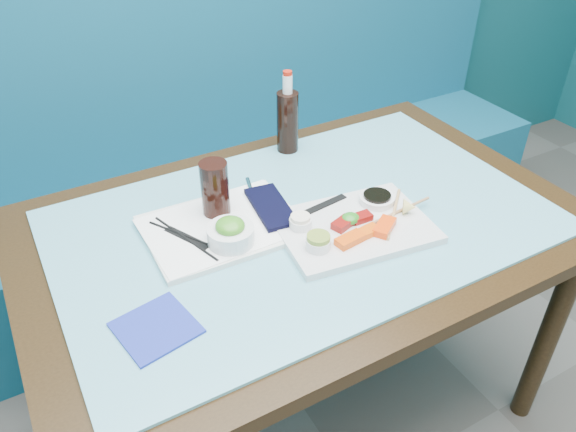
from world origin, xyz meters
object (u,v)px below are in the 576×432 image
serving_tray (222,227)px  blue_napkin (156,328)px  sashimi_plate (354,227)px  cola_glass (215,189)px  booth_bench (195,189)px  seaweed_bowl (231,235)px  dining_table (304,247)px  cola_bottle_body (288,122)px

serving_tray → blue_napkin: 0.34m
sashimi_plate → cola_glass: 0.35m
booth_bench → serving_tray: bearing=-104.2°
serving_tray → seaweed_bowl: seaweed_bowl is taller
booth_bench → blue_napkin: booth_bench is taller
booth_bench → sashimi_plate: size_ratio=8.18×
dining_table → cola_bottle_body: (0.14, 0.34, 0.18)m
booth_bench → cola_glass: 0.88m
cola_bottle_body → serving_tray: bearing=-140.8°
booth_bench → cola_glass: bearing=-104.5°
cola_glass → cola_bottle_body: cola_bottle_body is taller
cola_bottle_body → blue_napkin: (-0.59, -0.51, -0.09)m
serving_tray → seaweed_bowl: 0.08m
booth_bench → sashimi_plate: bearing=-85.0°
blue_napkin → cola_glass: bearing=48.4°
dining_table → serving_tray: 0.23m
dining_table → blue_napkin: 0.49m
serving_tray → cola_bottle_body: 0.44m
booth_bench → serving_tray: booth_bench is taller
booth_bench → dining_table: 0.89m
sashimi_plate → cola_bottle_body: bearing=89.7°
sashimi_plate → cola_glass: bearing=148.6°
booth_bench → blue_napkin: (-0.45, -1.01, 0.39)m
dining_table → serving_tray: size_ratio=3.79×
sashimi_plate → serving_tray: size_ratio=0.99×
sashimi_plate → booth_bench: bearing=102.3°
booth_bench → seaweed_bowl: (-0.21, -0.85, 0.42)m
sashimi_plate → blue_napkin: bearing=-164.6°
serving_tray → cola_glass: (0.01, 0.05, 0.08)m
dining_table → seaweed_bowl: bearing=-176.6°
serving_tray → seaweed_bowl: (-0.01, -0.07, 0.03)m
dining_table → cola_bottle_body: bearing=67.4°
sashimi_plate → blue_napkin: sashimi_plate is taller
cola_glass → blue_napkin: (-0.26, -0.29, -0.08)m
dining_table → blue_napkin: (-0.45, -0.17, 0.09)m
booth_bench → cola_glass: size_ratio=20.89×
serving_tray → cola_glass: bearing=81.0°
cola_bottle_body → blue_napkin: 0.78m
serving_tray → blue_napkin: size_ratio=2.56×
sashimi_plate → cola_bottle_body: cola_bottle_body is taller
serving_tray → cola_glass: 0.10m
dining_table → seaweed_bowl: 0.24m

